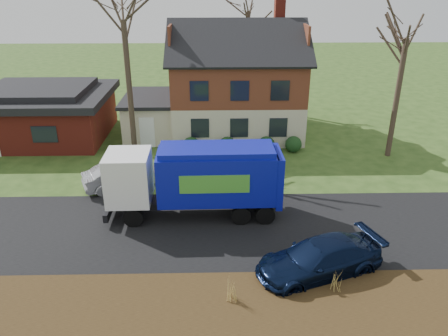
{
  "coord_description": "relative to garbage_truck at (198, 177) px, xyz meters",
  "views": [
    {
      "loc": [
        0.35,
        -17.3,
        10.86
      ],
      "look_at": [
        0.81,
        2.5,
        2.03
      ],
      "focal_mm": 35.0,
      "sensor_mm": 36.0,
      "label": 1
    }
  ],
  "objects": [
    {
      "name": "grass_clump_east",
      "position": [
        5.14,
        -6.05,
        -1.38
      ],
      "size": [
        0.31,
        0.25,
        0.77
      ],
      "color": "#A9914A",
      "rests_on": "mulch_verge"
    },
    {
      "name": "ground",
      "position": [
        0.43,
        -1.42,
        -2.06
      ],
      "size": [
        120.0,
        120.0,
        0.0
      ],
      "primitive_type": "plane",
      "color": "#284517",
      "rests_on": "ground"
    },
    {
      "name": "ranch_house",
      "position": [
        -11.57,
        11.58,
        -0.25
      ],
      "size": [
        9.8,
        8.2,
        3.7
      ],
      "color": "maroon",
      "rests_on": "ground"
    },
    {
      "name": "main_house",
      "position": [
        1.92,
        12.49,
        1.97
      ],
      "size": [
        12.95,
        8.95,
        9.26
      ],
      "color": "beige",
      "rests_on": "ground"
    },
    {
      "name": "navy_wagon",
      "position": [
        4.78,
        -4.82,
        -1.32
      ],
      "size": [
        5.52,
        3.7,
        1.48
      ],
      "primitive_type": "imported",
      "rotation": [
        0.0,
        0.0,
        -1.22
      ],
      "color": "black",
      "rests_on": "ground"
    },
    {
      "name": "mulch_verge",
      "position": [
        0.43,
        -6.72,
        -1.91
      ],
      "size": [
        80.0,
        3.5,
        0.3
      ],
      "primitive_type": "cube",
      "color": "black",
      "rests_on": "ground"
    },
    {
      "name": "grass_clump_mid",
      "position": [
        1.29,
        -6.49,
        -1.28
      ],
      "size": [
        0.34,
        0.28,
        0.96
      ],
      "color": "tan",
      "rests_on": "mulch_verge"
    },
    {
      "name": "silver_sedan",
      "position": [
        -4.34,
        3.19,
        -1.37
      ],
      "size": [
        4.42,
        3.04,
        1.38
      ],
      "primitive_type": "imported",
      "rotation": [
        0.0,
        0.0,
        1.99
      ],
      "color": "#B6B9BE",
      "rests_on": "ground"
    },
    {
      "name": "road",
      "position": [
        0.43,
        -1.42,
        -2.05
      ],
      "size": [
        80.0,
        7.0,
        0.02
      ],
      "primitive_type": "cube",
      "color": "black",
      "rests_on": "ground"
    },
    {
      "name": "tree_front_east",
      "position": [
        12.1,
        7.44,
        6.57
      ],
      "size": [
        3.82,
        3.82,
        10.62
      ],
      "color": "#423227",
      "rests_on": "ground"
    },
    {
      "name": "garbage_truck",
      "position": [
        0.0,
        0.0,
        0.0
      ],
      "size": [
        8.37,
        2.37,
        3.57
      ],
      "rotation": [
        0.0,
        0.0,
        0.02
      ],
      "color": "black",
      "rests_on": "ground"
    }
  ]
}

